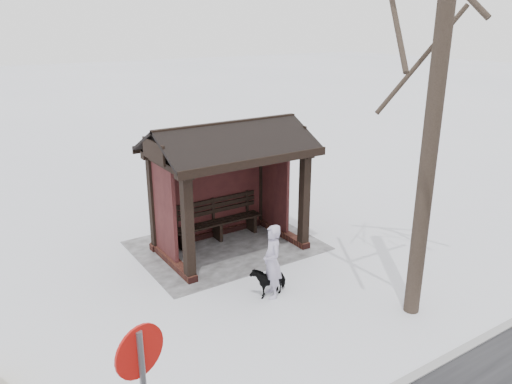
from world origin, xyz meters
TOP-DOWN VIEW (x-y plane):
  - ground at (0.00, 0.00)m, footprint 120.00×120.00m
  - kerb at (0.00, 5.50)m, footprint 120.00×0.15m
  - trampled_patch at (0.00, -0.20)m, footprint 4.20×3.20m
  - bus_shelter at (0.00, -0.16)m, footprint 3.60×2.40m
  - pedestrian at (0.40, 2.32)m, footprint 0.50×0.63m
  - dog at (0.40, 2.22)m, footprint 0.75×0.37m
  - road_sign at (4.11, 5.28)m, footprint 0.57×0.21m

SIDE VIEW (x-z plane):
  - ground at x=0.00m, z-range 0.00..0.00m
  - trampled_patch at x=0.00m, z-range 0.00..0.02m
  - kerb at x=0.00m, z-range -0.02..0.04m
  - dog at x=0.40m, z-range 0.00..0.62m
  - pedestrian at x=0.40m, z-range 0.00..1.50m
  - road_sign at x=4.11m, z-range 0.51..2.84m
  - bus_shelter at x=0.00m, z-range 0.62..3.71m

